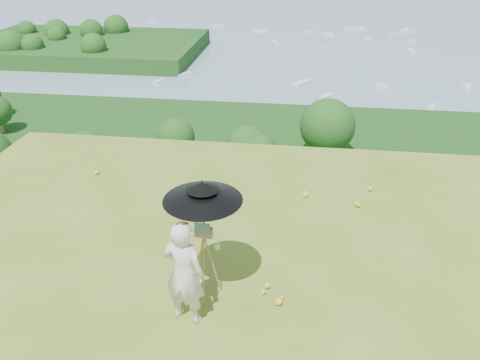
# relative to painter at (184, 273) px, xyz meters

# --- Properties ---
(ground) EXTENTS (14.00, 14.00, 0.00)m
(ground) POSITION_rel_painter_xyz_m (0.35, 0.04, -0.92)
(ground) COLOR #517120
(ground) RESTS_ON ground
(forest_slope) EXTENTS (140.00, 56.00, 22.00)m
(forest_slope) POSITION_rel_painter_xyz_m (0.35, 35.04, -29.92)
(forest_slope) COLOR #0F3910
(forest_slope) RESTS_ON bay_water
(shoreline_tier) EXTENTS (170.00, 28.00, 8.00)m
(shoreline_tier) POSITION_rel_painter_xyz_m (0.35, 75.04, -36.92)
(shoreline_tier) COLOR gray
(shoreline_tier) RESTS_ON bay_water
(bay_water) EXTENTS (700.00, 700.00, 0.00)m
(bay_water) POSITION_rel_painter_xyz_m (0.35, 240.04, -34.92)
(bay_water) COLOR slate
(bay_water) RESTS_ON ground
(peninsula) EXTENTS (90.00, 60.00, 12.00)m
(peninsula) POSITION_rel_painter_xyz_m (-74.65, 155.04, -29.92)
(peninsula) COLOR #0F3910
(peninsula) RESTS_ON bay_water
(slope_trees) EXTENTS (110.00, 50.00, 6.00)m
(slope_trees) POSITION_rel_painter_xyz_m (0.35, 35.04, -15.92)
(slope_trees) COLOR #174A16
(slope_trees) RESTS_ON forest_slope
(harbor_town) EXTENTS (110.00, 22.00, 5.00)m
(harbor_town) POSITION_rel_painter_xyz_m (0.35, 75.04, -30.42)
(harbor_town) COLOR beige
(harbor_town) RESTS_ON shoreline_tier
(moored_boats) EXTENTS (140.00, 140.00, 0.70)m
(moored_boats) POSITION_rel_painter_xyz_m (-12.15, 161.04, -34.57)
(moored_boats) COLOR silver
(moored_boats) RESTS_ON bay_water
(wildflowers) EXTENTS (10.00, 10.50, 0.12)m
(wildflowers) POSITION_rel_painter_xyz_m (0.35, 0.29, -0.86)
(wildflowers) COLOR yellow
(wildflowers) RESTS_ON ground
(painter) EXTENTS (0.76, 0.59, 1.84)m
(painter) POSITION_rel_painter_xyz_m (0.00, 0.00, 0.00)
(painter) COLOR beige
(painter) RESTS_ON ground
(field_easel) EXTENTS (0.61, 0.61, 1.50)m
(field_easel) POSITION_rel_painter_xyz_m (0.20, 0.58, -0.17)
(field_easel) COLOR #9F7842
(field_easel) RESTS_ON ground
(sun_umbrella) EXTENTS (1.26, 1.26, 0.99)m
(sun_umbrella) POSITION_rel_painter_xyz_m (0.20, 0.61, 0.81)
(sun_umbrella) COLOR black
(sun_umbrella) RESTS_ON field_easel
(painter_cap) EXTENTS (0.26, 0.29, 0.10)m
(painter_cap) POSITION_rel_painter_xyz_m (0.00, 0.00, 0.87)
(painter_cap) COLOR pink
(painter_cap) RESTS_ON painter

